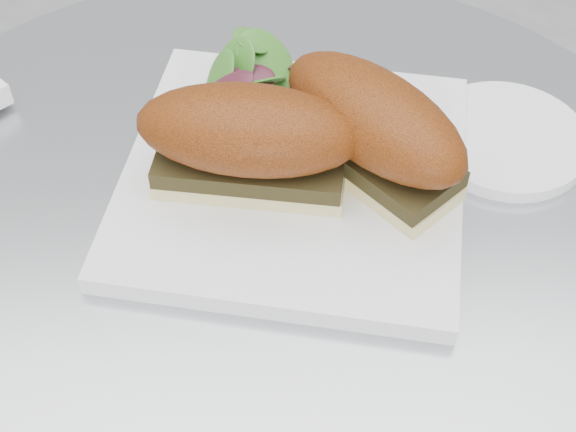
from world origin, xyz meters
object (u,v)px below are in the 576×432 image
object	(u,v)px
plate	(294,176)
saucer	(506,139)
sandwich_right	(373,126)
sandwich_left	(249,139)

from	to	relation	value
plate	saucer	distance (m)	0.17
sandwich_right	saucer	xyz separation A→B (m)	(0.11, 0.04, -0.05)
sandwich_left	sandwich_right	xyz separation A→B (m)	(0.09, 0.01, 0.00)
plate	sandwich_right	world-z (taller)	sandwich_right
sandwich_right	saucer	distance (m)	0.13
saucer	sandwich_left	bearing A→B (deg)	-166.16
plate	sandwich_left	world-z (taller)	sandwich_left
plate	sandwich_left	size ratio (longest dim) A/B	1.49
plate	saucer	size ratio (longest dim) A/B	1.96
saucer	plate	bearing A→B (deg)	-167.49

